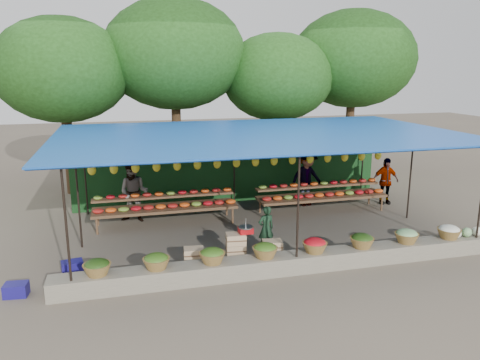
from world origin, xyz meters
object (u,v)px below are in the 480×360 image
object	(u,v)px
blue_crate_front	(16,290)
weighing_scale	(246,229)
crate_counter	(235,252)
vendor_seated	(266,229)
blue_crate_back	(72,267)

from	to	relation	value
blue_crate_front	weighing_scale	bearing A→B (deg)	10.00
crate_counter	blue_crate_front	xyz separation A→B (m)	(-4.69, -0.39, -0.17)
crate_counter	vendor_seated	xyz separation A→B (m)	(0.97, 0.63, 0.28)
blue_crate_front	blue_crate_back	xyz separation A→B (m)	(1.02, 0.88, 0.00)
crate_counter	weighing_scale	bearing A→B (deg)	0.00
crate_counter	weighing_scale	size ratio (longest dim) A/B	6.63
crate_counter	blue_crate_back	bearing A→B (deg)	172.40
vendor_seated	blue_crate_front	bearing A→B (deg)	0.87
vendor_seated	blue_crate_front	size ratio (longest dim) A/B	2.61
weighing_scale	blue_crate_front	size ratio (longest dim) A/B	0.79
crate_counter	blue_crate_back	distance (m)	3.71
vendor_seated	blue_crate_back	size ratio (longest dim) A/B	2.55
weighing_scale	blue_crate_back	xyz separation A→B (m)	(-3.94, 0.49, -0.72)
vendor_seated	crate_counter	bearing A→B (deg)	23.76
blue_crate_back	blue_crate_front	bearing A→B (deg)	-149.50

